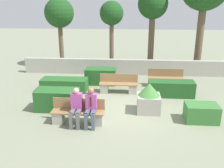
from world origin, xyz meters
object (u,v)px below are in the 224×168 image
Objects in this scene: bench_right_side at (166,80)px; planter_corner_left at (149,98)px; bench_left_side at (118,86)px; person_seated_woman at (76,105)px; tree_center_left at (112,15)px; tree_center_right at (153,7)px; tree_leftmost at (59,14)px; person_seated_man at (91,105)px; bench_front at (78,114)px.

bench_right_side is 1.53× the size of planter_corner_left.
bench_left_side is at bearing -145.78° from bench_right_side.
planter_corner_left is at bearing 27.26° from person_seated_woman.
bench_left_side is 1.35× the size of person_seated_woman.
planter_corner_left is at bearing -73.28° from tree_center_left.
person_seated_woman is 9.17m from tree_center_right.
planter_corner_left reaches higher than bench_right_side.
tree_leftmost is at bearing 108.48° from person_seated_woman.
person_seated_man is 0.51m from person_seated_woman.
tree_leftmost is 1.04× the size of tree_center_left.
bench_right_side is 5.43m from tree_center_left.
bench_front is 0.42m from person_seated_woman.
bench_left_side is at bearing 68.78° from bench_front.
bench_left_side is at bearing 77.16° from person_seated_man.
tree_center_right is at bearing 69.06° from bench_front.
planter_corner_left is (-1.06, -3.16, 0.24)m from bench_right_side.
tree_center_left is at bearing 85.73° from person_seated_woman.
tree_center_left is at bearing -175.34° from tree_center_right.
tree_center_left is at bearing 85.83° from bench_front.
tree_leftmost is 5.82m from tree_center_right.
bench_front is 0.43× the size of tree_leftmost.
person_seated_woman is at bearing -94.27° from tree_center_left.
bench_right_side is 5.77m from person_seated_woman.
bench_left_side is 5.44m from tree_center_left.
tree_center_left is (3.33, -0.34, -0.04)m from tree_leftmost.
bench_right_side is (3.59, 4.34, -0.00)m from bench_front.
tree_leftmost reaches higher than bench_front.
bench_right_side is 0.41× the size of tree_leftmost.
person_seated_man is (0.49, -0.14, 0.42)m from bench_front.
planter_corner_left is (2.05, 1.31, -0.18)m from person_seated_man.
person_seated_woman is at bearing -71.52° from tree_leftmost.
bench_front is 8.30m from tree_center_left.
tree_center_left is (-3.03, 3.39, 2.98)m from bench_right_side.
bench_left_side is 6.12m from tree_center_right.
bench_left_side is 6.98m from tree_leftmost.
tree_center_right reaches higher than planter_corner_left.
planter_corner_left is at bearing 24.90° from bench_front.
person_seated_woman is (-0.02, -0.14, 0.40)m from bench_front.
tree_leftmost is (-3.25, 8.20, 2.60)m from person_seated_man.
planter_corner_left is (1.28, -2.05, 0.24)m from bench_left_side.
tree_leftmost is (-4.02, 4.84, 3.02)m from bench_left_side.
bench_front is 1.40× the size of person_seated_woman.
bench_front is at bearing -71.07° from tree_leftmost.
tree_center_right is (1.78, 4.71, 3.48)m from bench_left_side.
planter_corner_left is 0.27× the size of tree_leftmost.
tree_leftmost is at bearing 174.25° from tree_center_left.
tree_center_right reaches higher than bench_front.
person_seated_woman is at bearing -110.75° from tree_center_right.
person_seated_man is at bearing -68.37° from tree_leftmost.
planter_corner_left is at bearing -94.25° from tree_center_right.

